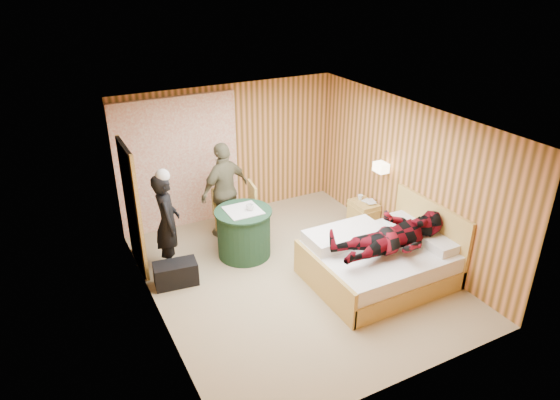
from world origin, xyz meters
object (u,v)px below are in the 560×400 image
wall_lamp (381,167)px  duffel_bag (176,274)px  bed (379,260)px  man_on_bed (395,228)px  nightstand (363,215)px  round_table (244,232)px  chair_far (226,208)px  woman_standing (167,223)px  man_at_table (225,190)px  chair_near (246,206)px

wall_lamp → duffel_bag: (-3.61, 0.17, -1.12)m
bed → man_on_bed: size_ratio=1.15×
nightstand → round_table: (-2.31, 0.14, 0.15)m
chair_far → nightstand: bearing=-28.5°
woman_standing → man_at_table: man_at_table is taller
man_at_table → man_on_bed: bearing=101.0°
man_at_table → man_on_bed: 3.05m
nightstand → duffel_bag: nightstand is taller
chair_far → chair_near: chair_near is taller
round_table → woman_standing: 1.26m
round_table → duffel_bag: size_ratio=1.46×
round_table → bed: bearing=-45.8°
duffel_bag → nightstand: bearing=9.8°
round_table → nightstand: bearing=-3.6°
chair_near → nightstand: bearing=78.4°
man_at_table → bed: bearing=102.9°
round_table → man_on_bed: bearing=-49.2°
duffel_bag → woman_standing: bearing=88.9°
chair_far → duffel_bag: chair_far is taller
chair_far → man_on_bed: size_ratio=0.53×
bed → nightstand: (0.76, 1.45, -0.05)m
chair_near → woman_standing: bearing=-67.4°
round_table → duffel_bag: round_table is taller
chair_near → man_at_table: size_ratio=0.58×
chair_far → duffel_bag: bearing=-148.0°
man_on_bed → woman_standing: bearing=144.1°
wall_lamp → nightstand: 1.08m
round_table → woman_standing: (-1.19, 0.18, 0.39)m
wall_lamp → man_on_bed: man_on_bed is taller
woman_standing → man_at_table: bearing=-51.9°
bed → round_table: bearing=134.2°
chair_near → man_at_table: man_at_table is taller
bed → round_table: (-1.55, 1.59, 0.10)m
bed → chair_far: (-1.56, 2.33, 0.22)m
woman_standing → wall_lamp: bearing=-89.1°
chair_far → chair_near: 0.35m
duffel_bag → man_at_table: 1.80m
wall_lamp → man_on_bed: (-0.77, -1.35, -0.32)m
round_table → chair_near: bearing=62.2°
woman_standing → bed: bearing=-111.7°
nightstand → man_on_bed: size_ratio=0.30×
man_at_table → chair_near: bearing=124.5°
bed → chair_far: bed is taller
duffel_bag → woman_standing: size_ratio=0.40×
duffel_bag → man_at_table: man_at_table is taller
wall_lamp → man_at_table: (-2.35, 1.25, -0.44)m
bed → chair_far: size_ratio=2.19×
nightstand → woman_standing: woman_standing is taller
round_table → chair_far: 0.74m
nightstand → chair_near: (-2.01, 0.71, 0.31)m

